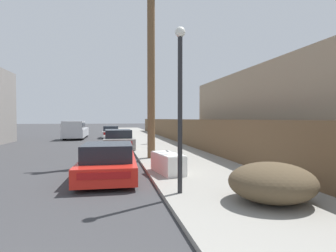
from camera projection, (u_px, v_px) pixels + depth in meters
name	position (u px, v px, depth m)	size (l,w,h in m)	color
sidewalk_curb	(147.00, 139.00, 25.19)	(4.20, 63.00, 0.12)	gray
discarded_fridge	(168.00, 163.00, 9.18)	(0.97, 1.80, 0.71)	white
parked_sports_car_red	(108.00, 162.00, 8.88)	(1.98, 4.15, 1.20)	red
car_parked_mid	(118.00, 140.00, 17.23)	(1.99, 4.30, 1.31)	gray
car_parked_far	(111.00, 132.00, 27.85)	(1.88, 4.43, 1.25)	silver
pickup_truck	(75.00, 130.00, 26.11)	(1.97, 5.85, 1.79)	silver
utility_pole	(151.00, 65.00, 12.63)	(1.80, 0.37, 8.87)	brown
street_lamp	(180.00, 96.00, 6.62)	(0.26, 0.26, 4.21)	#232326
brush_pile	(272.00, 182.00, 5.97)	(1.98, 1.83, 0.89)	brown
wooden_fence	(173.00, 130.00, 22.95)	(0.08, 39.63, 1.85)	brown
building_right_house	(290.00, 114.00, 14.32)	(6.00, 12.91, 4.52)	gray
pedestrian	(152.00, 132.00, 19.79)	(0.34, 0.34, 1.73)	#282D42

